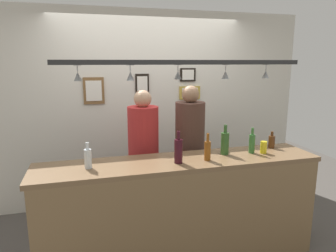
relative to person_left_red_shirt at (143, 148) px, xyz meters
The scene contains 22 objects.
ground_plane 1.05m from the person_left_red_shirt, 49.22° to the right, with size 8.00×8.00×0.00m, color #4C4742.
back_wall 0.92m from the person_left_red_shirt, 74.01° to the left, with size 4.40×0.06×2.60m, color silver.
bar_counter 0.87m from the person_left_red_shirt, 73.11° to the right, with size 2.70×0.55×1.02m.
overhead_glass_rack 1.13m from the person_left_red_shirt, 67.61° to the right, with size 2.20×0.36×0.04m, color black.
hanging_wineglass_far_left 1.19m from the person_left_red_shirt, 139.82° to the right, with size 0.07×0.07×0.13m.
hanging_wineglass_left 1.05m from the person_left_red_shirt, 109.67° to the right, with size 0.07×0.07×0.13m.
hanging_wineglass_center_left 1.01m from the person_left_red_shirt, 65.86° to the right, with size 0.07×0.07×0.13m.
hanging_wineglass_center 1.23m from the person_left_red_shirt, 40.89° to the right, with size 0.07×0.07×0.13m.
hanging_wineglass_center_right 1.51m from the person_left_red_shirt, 28.13° to the right, with size 0.07×0.07×0.13m.
person_left_red_shirt is the anchor object (origin of this frame).
person_right_brown_shirt 0.55m from the person_left_red_shirt, ahead, with size 0.34×0.34×1.67m.
bottle_beer_brown_stubby 1.40m from the person_left_red_shirt, 20.23° to the right, with size 0.07×0.07×0.18m.
bottle_soda_clear 0.88m from the person_left_red_shirt, 133.98° to the right, with size 0.06×0.06×0.23m.
bottle_wine_dark_red 0.74m from the person_left_red_shirt, 74.78° to the right, with size 0.08×0.08×0.30m.
bottle_beer_amber_tall 0.86m from the person_left_red_shirt, 55.59° to the right, with size 0.06×0.06×0.26m.
bottle_champagne_green 0.93m from the person_left_red_shirt, 38.09° to the right, with size 0.08×0.08×0.30m.
bottle_beer_green_import 1.17m from the person_left_red_shirt, 30.69° to the right, with size 0.06×0.06×0.26m.
drink_can 1.28m from the person_left_red_shirt, 29.61° to the right, with size 0.07×0.07×0.12m, color yellow.
picture_frame_caricature 1.09m from the person_left_red_shirt, 121.82° to the left, with size 0.26×0.02×0.34m.
picture_frame_lower_pair 1.24m from the person_left_red_shirt, 43.90° to the left, with size 0.30×0.02×0.18m.
picture_frame_upper_small 1.35m from the person_left_red_shirt, 44.98° to the left, with size 0.22×0.02×0.18m.
picture_frame_crest 1.03m from the person_left_red_shirt, 79.56° to the left, with size 0.18×0.02×0.26m.
Camera 1 is at (-0.85, -3.00, 1.93)m, focal length 32.94 mm.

